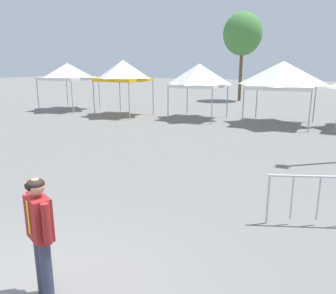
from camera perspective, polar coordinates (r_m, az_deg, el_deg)
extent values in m
cylinder|color=#9E9EA3|center=(25.19, -21.44, 8.38)|extent=(0.06, 0.06, 2.34)
cylinder|color=#9E9EA3|center=(23.14, -16.12, 8.38)|extent=(0.06, 0.06, 2.34)
cylinder|color=#9E9EA3|center=(27.39, -16.91, 9.11)|extent=(0.06, 0.06, 2.34)
cylinder|color=#9E9EA3|center=(25.51, -11.71, 9.10)|extent=(0.06, 0.06, 2.34)
pyramid|color=white|center=(25.18, -16.81, 12.51)|extent=(3.28, 3.28, 0.96)
cube|color=white|center=(25.20, -16.72, 11.20)|extent=(3.25, 3.25, 0.20)
cylinder|color=#9E9EA3|center=(21.54, -12.61, 8.26)|extent=(0.06, 0.06, 2.38)
cylinder|color=#9E9EA3|center=(19.87, -6.68, 8.04)|extent=(0.06, 0.06, 2.38)
cylinder|color=#9E9EA3|center=(23.63, -8.24, 8.92)|extent=(0.06, 0.06, 2.38)
cylinder|color=#9E9EA3|center=(22.11, -2.57, 8.71)|extent=(0.06, 0.06, 2.38)
pyramid|color=white|center=(21.65, -7.68, 13.11)|extent=(2.97, 2.97, 1.10)
cube|color=yellow|center=(21.67, -7.62, 11.39)|extent=(2.94, 2.94, 0.20)
cylinder|color=#9E9EA3|center=(19.64, 0.00, 7.65)|extent=(0.06, 0.06, 2.09)
cylinder|color=#9E9EA3|center=(18.54, 7.55, 7.15)|extent=(0.06, 0.06, 2.09)
cylinder|color=#9E9EA3|center=(22.08, 3.31, 8.33)|extent=(0.06, 0.06, 2.09)
cylinder|color=#9E9EA3|center=(21.11, 10.14, 7.88)|extent=(0.06, 0.06, 2.09)
pyramid|color=white|center=(20.19, 5.36, 12.40)|extent=(2.93, 2.93, 1.16)
cube|color=white|center=(20.22, 5.31, 10.47)|extent=(2.90, 2.90, 0.20)
cylinder|color=#9E9EA3|center=(17.99, 12.75, 6.79)|extent=(0.06, 0.06, 2.14)
cylinder|color=#9E9EA3|center=(17.50, 23.17, 5.82)|extent=(0.06, 0.06, 2.14)
cylinder|color=#9E9EA3|center=(21.15, 14.95, 7.69)|extent=(0.06, 0.06, 2.14)
cylinder|color=#9E9EA3|center=(20.73, 23.83, 6.86)|extent=(0.06, 0.06, 2.14)
pyramid|color=white|center=(19.16, 19.08, 11.89)|extent=(3.45, 3.45, 1.25)
cube|color=white|center=(19.19, 18.91, 9.73)|extent=(3.42, 3.42, 0.20)
cylinder|color=#33384C|center=(5.29, -20.84, -18.42)|extent=(0.16, 0.16, 0.92)
cylinder|color=#33384C|center=(5.14, -20.11, -19.35)|extent=(0.16, 0.16, 0.92)
cube|color=maroon|center=(4.85, -21.26, -11.28)|extent=(0.48, 0.39, 0.60)
cylinder|color=maroon|center=(5.08, -22.32, -9.97)|extent=(0.11, 0.11, 0.56)
cylinder|color=maroon|center=(4.61, -20.12, -12.26)|extent=(0.11, 0.11, 0.56)
sphere|color=tan|center=(4.69, -21.74, -6.34)|extent=(0.23, 0.23, 0.23)
ellipsoid|color=black|center=(4.68, -21.78, -5.87)|extent=(0.23, 0.23, 0.14)
cube|color=black|center=(4.66, -22.98, -6.41)|extent=(0.15, 0.08, 0.06)
cube|color=yellow|center=(4.80, -22.82, -11.07)|extent=(0.05, 0.03, 0.46)
cylinder|color=brown|center=(31.15, 12.31, 11.87)|extent=(0.28, 0.28, 4.47)
ellipsoid|color=#47843D|center=(31.24, 12.66, 18.43)|extent=(3.36, 3.36, 3.69)
cylinder|color=#B7BABF|center=(7.28, 24.76, -4.63)|extent=(1.97, 0.83, 0.05)
cylinder|color=#B7BABF|center=(7.18, 16.76, -8.64)|extent=(0.04, 0.04, 1.05)
cylinder|color=#B7BABF|center=(7.44, 24.39, -8.09)|extent=(0.04, 0.04, 0.92)
cylinder|color=#B7BABF|center=(7.27, 20.46, -8.19)|extent=(0.04, 0.04, 0.92)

